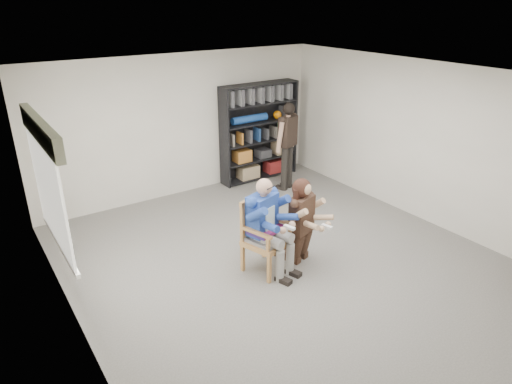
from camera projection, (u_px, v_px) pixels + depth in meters
room_shell at (292, 180)px, 6.38m from camera, size 6.00×7.00×2.80m
floor at (289, 265)px, 6.93m from camera, size 6.00×7.00×0.01m
window_left at (50, 188)px, 5.53m from camera, size 0.16×2.00×1.75m
armchair at (267, 236)px, 6.62m from camera, size 0.80×0.79×1.12m
seated_man at (267, 226)px, 6.56m from camera, size 0.85×1.02×1.46m
kneeling_woman at (303, 222)px, 6.79m from camera, size 0.79×1.02×1.33m
bookshelf at (259, 132)px, 9.89m from camera, size 1.80×0.38×2.10m
standing_man at (287, 147)px, 9.35m from camera, size 0.64×0.49×1.83m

